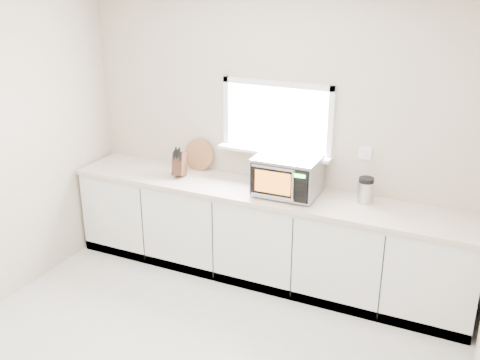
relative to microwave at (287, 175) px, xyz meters
The scene contains 7 objects.
back_wall 0.46m from the microwave, 126.26° to the left, with size 4.00×0.17×2.70m.
cabinets 0.71m from the microwave, behind, with size 3.92×0.60×0.88m, color silver.
countertop 0.31m from the microwave, behind, with size 3.92×0.64×0.04m, color beige.
microwave is the anchor object (origin of this frame).
knife_block 1.13m from the microwave, behind, with size 0.14×0.24×0.32m.
cutting_board 1.08m from the microwave, 166.70° to the left, with size 0.33×0.33×0.02m, color brown.
coffee_grinder 0.71m from the microwave, 10.07° to the left, with size 0.15×0.15×0.24m.
Camera 1 is at (1.87, -2.81, 2.91)m, focal length 42.00 mm.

